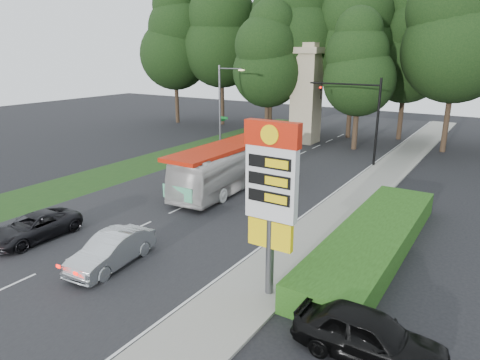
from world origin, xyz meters
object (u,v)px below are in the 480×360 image
Objects in this scene: sedan_silver at (111,250)px; suv_charcoal at (34,227)px; streetlight_signs at (222,104)px; traffic_signal_mast at (362,109)px; parked_car_black at (369,335)px; transit_bus at (229,166)px; gas_station_pylon at (271,187)px; monument at (306,93)px.

sedan_silver reaches higher than suv_charcoal.
traffic_signal_mast is at bearing 8.92° from streetlight_signs.
sedan_silver is 0.95× the size of parked_car_black.
suv_charcoal is at bearing -110.81° from traffic_signal_mast.
traffic_signal_mast is 24.23m from sedan_silver.
transit_bus reaches higher than suv_charcoal.
suv_charcoal is at bearing -110.01° from transit_bus.
traffic_signal_mast is 13.02m from transit_bus.
gas_station_pylon is 30.17m from monument.
streetlight_signs reaches higher than parked_car_black.
traffic_signal_mast reaches higher than sedan_silver.
monument is 0.90× the size of transit_bus.
traffic_signal_mast is 25.07m from parked_car_black.
sedan_silver is at bearing -82.05° from monument.
gas_station_pylon reaches higher than parked_car_black.
streetlight_signs is at bearing 44.24° from parked_car_black.
suv_charcoal is (-12.57, -1.81, -3.80)m from gas_station_pylon.
monument is (-7.68, 6.00, 0.43)m from traffic_signal_mast.
suv_charcoal is at bearing -80.59° from streetlight_signs.
parked_car_black is (15.50, -29.50, -4.31)m from monument.
transit_bus is (-9.05, 10.64, -2.89)m from gas_station_pylon.
monument is 33.60m from parked_car_black.
gas_station_pylon is at bearing -53.83° from transit_bus.
traffic_signal_mast is 1.55× the size of suv_charcoal.
transit_bus reaches higher than parked_car_black.
gas_station_pylon is at bearing 71.48° from parked_car_black.
parked_car_black is at bearing -6.14° from sedan_silver.
gas_station_pylon reaches higher than suv_charcoal.
suv_charcoal is at bearing -92.63° from monument.
sedan_silver is 5.52m from suv_charcoal.
monument is at bearing 111.80° from gas_station_pylon.
monument is at bearing 92.85° from transit_bus.
traffic_signal_mast is 1.54× the size of parked_car_black.
traffic_signal_mast is 12.83m from streetlight_signs.
gas_station_pylon is at bearing 7.86° from suv_charcoal.
transit_bus is 2.41× the size of suv_charcoal.
traffic_signal_mast is 0.90× the size of streetlight_signs.
monument reaches higher than parked_car_black.
parked_car_black is (7.82, -23.50, -3.88)m from traffic_signal_mast.
traffic_signal_mast is at bearing 59.85° from transit_bus.
transit_bus is 12.46m from sedan_silver.
monument is at bearing 87.02° from suv_charcoal.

